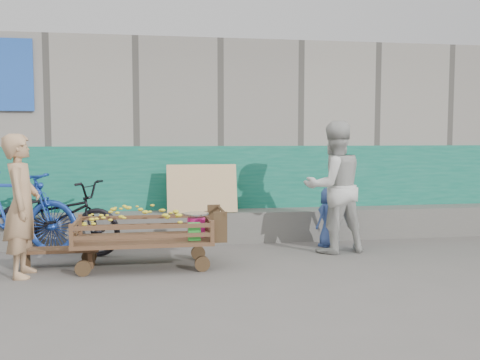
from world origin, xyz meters
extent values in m
plane|color=#5B5853|center=(0.00, 0.00, 0.00)|extent=(80.00, 80.00, 0.00)
cube|color=gray|center=(0.00, 4.10, 1.50)|extent=(12.00, 3.00, 3.00)
cube|color=#0E6752|center=(0.00, 2.58, 0.70)|extent=(12.00, 0.03, 1.40)
cube|color=#5B5954|center=(0.00, 2.35, 0.23)|extent=(12.00, 0.50, 0.45)
cube|color=tan|center=(0.30, 2.22, 0.80)|extent=(1.00, 0.19, 0.68)
cube|color=blue|center=(-2.30, 2.56, 2.40)|extent=(0.55, 0.03, 1.00)
cube|color=brown|center=(-0.51, 0.93, 0.33)|extent=(1.59, 0.79, 0.04)
cylinder|color=#3E2C18|center=(-1.17, 0.64, 0.09)|extent=(0.18, 0.05, 0.18)
cube|color=brown|center=(-1.27, 0.56, 0.48)|extent=(0.04, 0.04, 0.25)
cylinder|color=#3E2C18|center=(-1.17, 1.22, 0.09)|extent=(0.18, 0.05, 0.18)
cube|color=brown|center=(-1.27, 1.30, 0.48)|extent=(0.04, 0.04, 0.25)
cylinder|color=#3E2C18|center=(0.15, 0.64, 0.09)|extent=(0.18, 0.05, 0.18)
cube|color=brown|center=(0.26, 0.56, 0.48)|extent=(0.04, 0.04, 0.25)
cylinder|color=#3E2C18|center=(0.15, 1.22, 0.09)|extent=(0.18, 0.05, 0.18)
cube|color=brown|center=(0.26, 1.30, 0.48)|extent=(0.04, 0.04, 0.25)
cube|color=brown|center=(-0.51, 0.56, 0.44)|extent=(1.53, 0.04, 0.04)
cube|color=brown|center=(-0.51, 0.56, 0.55)|extent=(1.53, 0.04, 0.04)
cube|color=brown|center=(-0.51, 1.30, 0.44)|extent=(1.53, 0.04, 0.04)
cube|color=brown|center=(-0.51, 1.30, 0.55)|extent=(1.53, 0.04, 0.04)
cube|color=brown|center=(-1.27, 0.93, 0.44)|extent=(0.04, 0.74, 0.04)
cube|color=brown|center=(-1.27, 0.93, 0.55)|extent=(0.04, 0.74, 0.04)
cube|color=brown|center=(0.26, 0.93, 0.44)|extent=(0.04, 0.74, 0.04)
cube|color=brown|center=(0.26, 0.93, 0.55)|extent=(0.04, 0.74, 0.04)
cylinder|color=#3E2C18|center=(0.42, 0.93, 0.66)|extent=(0.04, 0.71, 0.04)
cube|color=#3E2C18|center=(0.36, 1.26, 0.51)|extent=(0.16, 0.04, 0.35)
cube|color=#3E2C18|center=(0.36, 0.61, 0.51)|extent=(0.16, 0.04, 0.35)
ellipsoid|color=yellow|center=(-0.59, 0.93, 0.55)|extent=(1.15, 0.62, 0.39)
cylinder|color=#F71D8B|center=(0.11, 0.93, 0.47)|extent=(0.21, 0.21, 0.23)
cylinder|color=silver|center=(0.11, 0.93, 0.59)|extent=(0.03, 0.03, 0.05)
cylinder|color=silver|center=(0.11, 0.93, 0.63)|extent=(0.30, 0.30, 0.02)
cube|color=green|center=(0.07, 0.69, 0.46)|extent=(0.14, 0.11, 0.19)
cube|color=brown|center=(-1.50, 1.08, 0.21)|extent=(0.93, 0.28, 0.04)
cube|color=brown|center=(-1.87, 1.08, 0.09)|extent=(0.06, 0.26, 0.19)
cube|color=brown|center=(-1.13, 1.08, 0.09)|extent=(0.06, 0.26, 0.19)
imported|color=tan|center=(-1.82, 0.77, 0.79)|extent=(0.39, 0.58, 1.57)
imported|color=beige|center=(1.98, 1.40, 0.87)|extent=(0.95, 0.80, 1.74)
imported|color=#324B8E|center=(2.03, 1.75, 0.42)|extent=(0.48, 0.44, 0.83)
imported|color=black|center=(-1.65, 1.90, 0.49)|extent=(1.95, 1.36, 0.97)
imported|color=#1C3E9F|center=(-2.24, 2.05, 0.56)|extent=(1.92, 1.08, 1.11)
camera|label=1|loc=(-0.39, -5.36, 1.54)|focal=40.00mm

